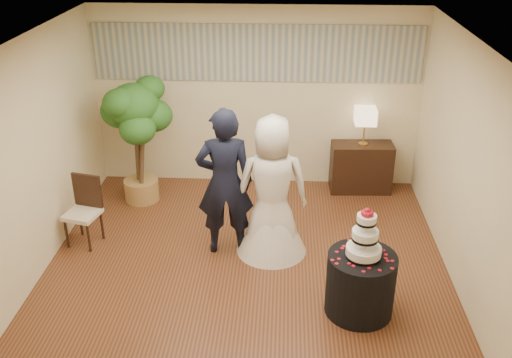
# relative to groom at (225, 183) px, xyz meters

# --- Properties ---
(floor) EXTENTS (5.00, 5.00, 0.00)m
(floor) POSITION_rel_groom_xyz_m (0.29, -0.43, -0.98)
(floor) COLOR brown
(floor) RESTS_ON ground
(ceiling) EXTENTS (5.00, 5.00, 0.00)m
(ceiling) POSITION_rel_groom_xyz_m (0.29, -0.43, 1.82)
(ceiling) COLOR white
(ceiling) RESTS_ON wall_back
(wall_back) EXTENTS (5.00, 0.06, 2.80)m
(wall_back) POSITION_rel_groom_xyz_m (0.29, 2.07, 0.42)
(wall_back) COLOR beige
(wall_back) RESTS_ON ground
(wall_front) EXTENTS (5.00, 0.06, 2.80)m
(wall_front) POSITION_rel_groom_xyz_m (0.29, -2.93, 0.42)
(wall_front) COLOR beige
(wall_front) RESTS_ON ground
(wall_left) EXTENTS (0.06, 5.00, 2.80)m
(wall_left) POSITION_rel_groom_xyz_m (-2.21, -0.43, 0.42)
(wall_left) COLOR beige
(wall_left) RESTS_ON ground
(wall_right) EXTENTS (0.06, 5.00, 2.80)m
(wall_right) POSITION_rel_groom_xyz_m (2.79, -0.43, 0.42)
(wall_right) COLOR beige
(wall_right) RESTS_ON ground
(mural_border) EXTENTS (4.90, 0.02, 0.85)m
(mural_border) POSITION_rel_groom_xyz_m (0.29, 2.05, 1.12)
(mural_border) COLOR #9B9F8F
(mural_border) RESTS_ON wall_back
(groom) EXTENTS (0.76, 0.55, 1.96)m
(groom) POSITION_rel_groom_xyz_m (0.00, 0.00, 0.00)
(groom) COLOR black
(groom) RESTS_ON floor
(bride) EXTENTS (0.98, 0.98, 1.85)m
(bride) POSITION_rel_groom_xyz_m (0.59, 0.01, -0.05)
(bride) COLOR white
(bride) RESTS_ON floor
(cake_table) EXTENTS (0.97, 0.97, 0.72)m
(cake_table) POSITION_rel_groom_xyz_m (1.60, -1.16, -0.62)
(cake_table) COLOR black
(cake_table) RESTS_ON floor
(wedding_cake) EXTENTS (0.38, 0.38, 0.59)m
(wedding_cake) POSITION_rel_groom_xyz_m (1.60, -1.16, 0.04)
(wedding_cake) COLOR white
(wedding_cake) RESTS_ON cake_table
(console) EXTENTS (0.95, 0.46, 0.78)m
(console) POSITION_rel_groom_xyz_m (1.93, 1.81, -0.59)
(console) COLOR black
(console) RESTS_ON floor
(table_lamp) EXTENTS (0.31, 0.31, 0.58)m
(table_lamp) POSITION_rel_groom_xyz_m (1.93, 1.81, 0.09)
(table_lamp) COLOR #CFAF88
(table_lamp) RESTS_ON console
(ficus_tree) EXTENTS (1.26, 1.26, 1.93)m
(ficus_tree) POSITION_rel_groom_xyz_m (-1.43, 1.31, -0.01)
(ficus_tree) COLOR #2B6421
(ficus_tree) RESTS_ON floor
(side_chair) EXTENTS (0.52, 0.54, 0.93)m
(side_chair) POSITION_rel_groom_xyz_m (-1.90, 0.05, -0.51)
(side_chair) COLOR black
(side_chair) RESTS_ON floor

